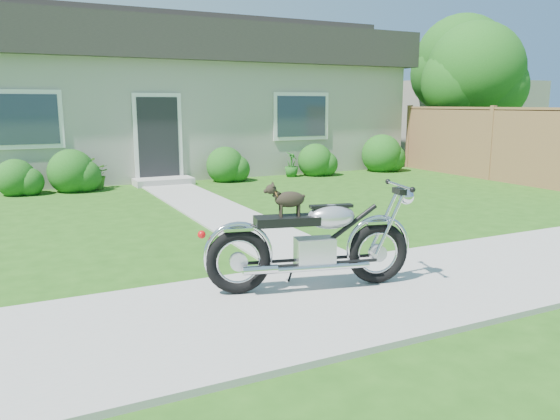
{
  "coord_description": "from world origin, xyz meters",
  "views": [
    {
      "loc": [
        -4.77,
        -4.46,
        1.94
      ],
      "look_at": [
        -2.08,
        1.0,
        0.75
      ],
      "focal_mm": 35.0,
      "sensor_mm": 36.0,
      "label": 1
    }
  ],
  "objects_px": {
    "motorcycle_with_dog": "(315,242)",
    "tree_near": "(480,75)",
    "tree_far": "(466,67)",
    "fence": "(491,143)",
    "house": "(181,97)",
    "potted_plant_left": "(95,174)",
    "potted_plant_right": "(291,164)"
  },
  "relations": [
    {
      "from": "fence",
      "to": "motorcycle_with_dog",
      "type": "xyz_separation_m",
      "value": [
        -8.33,
        -5.47,
        -0.4
      ]
    },
    {
      "from": "house",
      "to": "fence",
      "type": "bearing_deg",
      "value": -44.74
    },
    {
      "from": "tree_far",
      "to": "house",
      "type": "bearing_deg",
      "value": 168.59
    },
    {
      "from": "fence",
      "to": "potted_plant_left",
      "type": "relative_size",
      "value": 9.43
    },
    {
      "from": "fence",
      "to": "potted_plant_right",
      "type": "relative_size",
      "value": 9.83
    },
    {
      "from": "house",
      "to": "tree_near",
      "type": "xyz_separation_m",
      "value": [
        7.84,
        -4.23,
        0.62
      ]
    },
    {
      "from": "tree_near",
      "to": "potted_plant_right",
      "type": "relative_size",
      "value": 6.43
    },
    {
      "from": "house",
      "to": "potted_plant_right",
      "type": "relative_size",
      "value": 18.72
    },
    {
      "from": "fence",
      "to": "potted_plant_left",
      "type": "xyz_separation_m",
      "value": [
        -9.4,
        2.8,
        -0.59
      ]
    },
    {
      "from": "tree_far",
      "to": "potted_plant_right",
      "type": "height_order",
      "value": "tree_far"
    },
    {
      "from": "tree_near",
      "to": "tree_far",
      "type": "bearing_deg",
      "value": 53.85
    },
    {
      "from": "tree_near",
      "to": "tree_far",
      "type": "xyz_separation_m",
      "value": [
        1.68,
        2.31,
        0.41
      ]
    },
    {
      "from": "fence",
      "to": "tree_far",
      "type": "bearing_deg",
      "value": 53.25
    },
    {
      "from": "tree_near",
      "to": "motorcycle_with_dog",
      "type": "relative_size",
      "value": 1.97
    },
    {
      "from": "fence",
      "to": "potted_plant_right",
      "type": "xyz_separation_m",
      "value": [
        -4.32,
        2.8,
        -0.6
      ]
    },
    {
      "from": "tree_near",
      "to": "tree_far",
      "type": "distance_m",
      "value": 2.88
    },
    {
      "from": "tree_near",
      "to": "fence",
      "type": "bearing_deg",
      "value": -127.42
    },
    {
      "from": "house",
      "to": "tree_far",
      "type": "height_order",
      "value": "tree_far"
    },
    {
      "from": "tree_near",
      "to": "motorcycle_with_dog",
      "type": "distance_m",
      "value": 12.59
    },
    {
      "from": "house",
      "to": "tree_far",
      "type": "relative_size",
      "value": 2.54
    },
    {
      "from": "motorcycle_with_dog",
      "to": "fence",
      "type": "bearing_deg",
      "value": 46.76
    },
    {
      "from": "house",
      "to": "potted_plant_right",
      "type": "distance_m",
      "value": 4.37
    },
    {
      "from": "tree_far",
      "to": "potted_plant_right",
      "type": "distance_m",
      "value": 8.21
    },
    {
      "from": "motorcycle_with_dog",
      "to": "tree_near",
      "type": "bearing_deg",
      "value": 50.65
    },
    {
      "from": "tree_near",
      "to": "potted_plant_left",
      "type": "relative_size",
      "value": 6.17
    },
    {
      "from": "house",
      "to": "potted_plant_right",
      "type": "xyz_separation_m",
      "value": [
        1.98,
        -3.44,
        -1.82
      ]
    },
    {
      "from": "house",
      "to": "tree_near",
      "type": "bearing_deg",
      "value": -28.33
    },
    {
      "from": "fence",
      "to": "tree_far",
      "type": "xyz_separation_m",
      "value": [
        3.23,
        4.32,
        2.24
      ]
    },
    {
      "from": "fence",
      "to": "tree_far",
      "type": "distance_m",
      "value": 5.84
    },
    {
      "from": "house",
      "to": "motorcycle_with_dog",
      "type": "distance_m",
      "value": 12.0
    },
    {
      "from": "potted_plant_left",
      "to": "motorcycle_with_dog",
      "type": "distance_m",
      "value": 8.34
    },
    {
      "from": "fence",
      "to": "tree_near",
      "type": "height_order",
      "value": "tree_near"
    }
  ]
}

